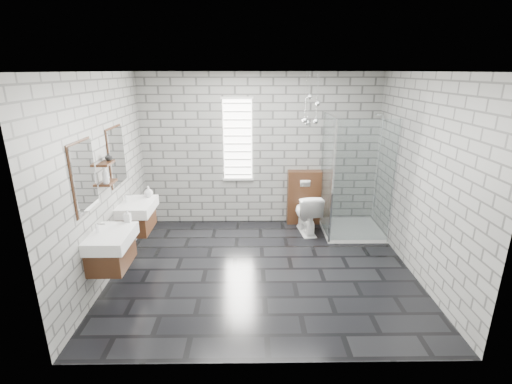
{
  "coord_description": "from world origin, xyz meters",
  "views": [
    {
      "loc": [
        -0.16,
        -4.71,
        2.72
      ],
      "look_at": [
        -0.09,
        0.35,
        1.05
      ],
      "focal_mm": 26.0,
      "sensor_mm": 36.0,
      "label": 1
    }
  ],
  "objects_px": {
    "vanity_left": "(108,240)",
    "cistern_panel": "(304,197)",
    "vanity_right": "(135,208)",
    "shower_enclosure": "(349,207)",
    "toilet": "(307,213)"
  },
  "relations": [
    {
      "from": "vanity_right",
      "to": "cistern_panel",
      "type": "distance_m",
      "value": 2.97
    },
    {
      "from": "vanity_right",
      "to": "vanity_left",
      "type": "bearing_deg",
      "value": -90.0
    },
    {
      "from": "vanity_right",
      "to": "shower_enclosure",
      "type": "height_order",
      "value": "shower_enclosure"
    },
    {
      "from": "vanity_right",
      "to": "cistern_panel",
      "type": "bearing_deg",
      "value": 23.93
    },
    {
      "from": "shower_enclosure",
      "to": "toilet",
      "type": "bearing_deg",
      "value": 171.92
    },
    {
      "from": "shower_enclosure",
      "to": "cistern_panel",
      "type": "bearing_deg",
      "value": 143.59
    },
    {
      "from": "vanity_right",
      "to": "toilet",
      "type": "height_order",
      "value": "vanity_right"
    },
    {
      "from": "cistern_panel",
      "to": "shower_enclosure",
      "type": "xyz_separation_m",
      "value": [
        0.7,
        -0.52,
        0.0
      ]
    },
    {
      "from": "vanity_left",
      "to": "cistern_panel",
      "type": "distance_m",
      "value": 3.56
    },
    {
      "from": "cistern_panel",
      "to": "shower_enclosure",
      "type": "bearing_deg",
      "value": -36.41
    },
    {
      "from": "shower_enclosure",
      "to": "vanity_right",
      "type": "bearing_deg",
      "value": -168.65
    },
    {
      "from": "cistern_panel",
      "to": "toilet",
      "type": "distance_m",
      "value": 0.44
    },
    {
      "from": "vanity_left",
      "to": "cistern_panel",
      "type": "bearing_deg",
      "value": 40.25
    },
    {
      "from": "cistern_panel",
      "to": "shower_enclosure",
      "type": "distance_m",
      "value": 0.87
    },
    {
      "from": "vanity_left",
      "to": "toilet",
      "type": "height_order",
      "value": "vanity_left"
    }
  ]
}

